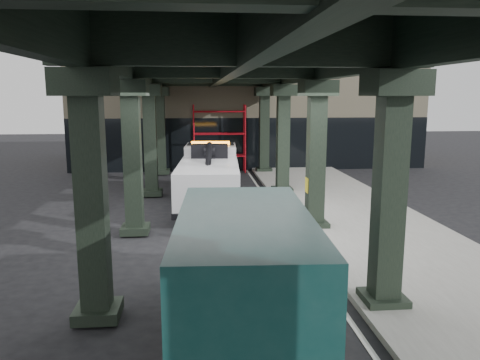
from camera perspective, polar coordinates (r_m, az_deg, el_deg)
ground at (r=13.94m, az=0.51°, el=-8.63°), size 90.00×90.00×0.00m
sidewalk at (r=16.80m, az=15.31°, el=-5.43°), size 5.00×40.00×0.15m
lane_stripe at (r=16.06m, az=5.86°, el=-6.09°), size 0.12×38.00×0.01m
viaduct at (r=15.18m, az=-1.79°, el=13.83°), size 7.40×32.00×6.40m
building at (r=33.29m, az=0.45°, el=9.35°), size 22.00×10.00×8.00m
scaffolding at (r=27.90m, az=-2.55°, el=5.28°), size 3.08×0.88×4.00m
tow_truck at (r=19.42m, az=-3.72°, el=0.66°), size 2.76×8.15×2.63m
towed_van at (r=8.67m, az=0.45°, el=-11.09°), size 2.76×6.30×2.51m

